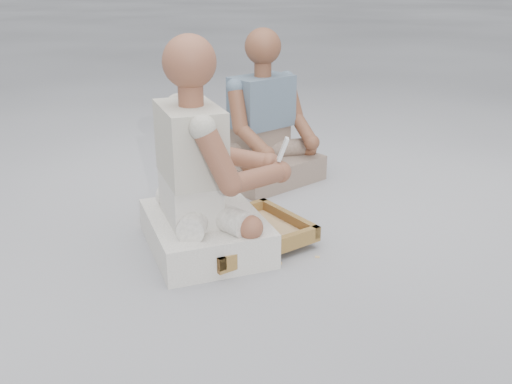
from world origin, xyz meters
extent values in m
plane|color=#A5A5AA|center=(0.00, 0.00, 0.00)|extent=(60.00, 60.00, 0.00)
cube|color=olive|center=(-0.24, 0.47, 0.02)|extent=(0.55, 0.38, 0.04)
cube|color=brown|center=(-0.08, 0.18, 0.04)|extent=(0.66, 0.60, 0.02)
cube|color=brown|center=(-0.16, 0.37, 0.08)|extent=(0.51, 0.23, 0.05)
cube|color=brown|center=(-0.01, 0.00, 0.08)|extent=(0.51, 0.23, 0.05)
cube|color=brown|center=(0.15, 0.28, 0.08)|extent=(0.19, 0.41, 0.05)
cube|color=brown|center=(-0.32, 0.09, 0.08)|extent=(0.19, 0.41, 0.05)
cube|color=tan|center=(-0.08, 0.18, 0.06)|extent=(0.58, 0.52, 0.01)
cube|color=silver|center=(-0.18, 0.15, 0.08)|extent=(0.11, 0.12, 0.00)
cylinder|color=tan|center=(-0.11, 0.23, 0.08)|extent=(0.06, 0.07, 0.02)
cube|color=silver|center=(-0.16, 0.21, 0.06)|extent=(0.15, 0.06, 0.00)
cylinder|color=tan|center=(-0.05, 0.17, 0.06)|extent=(0.07, 0.04, 0.02)
cube|color=silver|center=(-0.11, 0.14, 0.07)|extent=(0.11, 0.12, 0.00)
cylinder|color=tan|center=(-0.04, 0.06, 0.07)|extent=(0.06, 0.07, 0.02)
cube|color=silver|center=(-0.14, 0.21, 0.08)|extent=(0.08, 0.14, 0.00)
cylinder|color=tan|center=(-0.09, 0.11, 0.08)|extent=(0.05, 0.07, 0.02)
cube|color=silver|center=(-0.13, 0.17, 0.08)|extent=(0.06, 0.15, 0.00)
cylinder|color=tan|center=(-0.09, 0.07, 0.08)|extent=(0.04, 0.07, 0.02)
cube|color=silver|center=(-0.15, 0.16, 0.06)|extent=(0.08, 0.14, 0.00)
cylinder|color=tan|center=(-0.11, 0.07, 0.06)|extent=(0.05, 0.07, 0.02)
cube|color=silver|center=(-0.08, 0.13, 0.07)|extent=(0.05, 0.15, 0.00)
cylinder|color=tan|center=(-0.05, 0.02, 0.07)|extent=(0.04, 0.07, 0.02)
cube|color=silver|center=(-0.19, 0.24, 0.06)|extent=(0.15, 0.03, 0.00)
cylinder|color=tan|center=(-0.08, 0.23, 0.06)|extent=(0.07, 0.03, 0.02)
cube|color=tan|center=(-0.10, 0.26, 0.00)|extent=(0.02, 0.02, 0.00)
cube|color=tan|center=(0.09, 0.35, 0.00)|extent=(0.02, 0.02, 0.00)
cube|color=tan|center=(0.03, -0.02, 0.00)|extent=(0.02, 0.02, 0.00)
cube|color=tan|center=(-0.24, 0.01, 0.00)|extent=(0.02, 0.02, 0.00)
cube|color=tan|center=(-0.05, 0.19, 0.00)|extent=(0.02, 0.02, 0.00)
cube|color=tan|center=(0.09, 0.55, 0.00)|extent=(0.02, 0.02, 0.00)
cube|color=tan|center=(-0.03, 0.37, 0.00)|extent=(0.02, 0.02, 0.00)
cube|color=tan|center=(0.05, 0.25, 0.00)|extent=(0.02, 0.02, 0.00)
cube|color=tan|center=(0.20, 0.00, 0.00)|extent=(0.02, 0.02, 0.00)
cube|color=tan|center=(0.00, 0.45, 0.00)|extent=(0.02, 0.02, 0.00)
cube|color=silver|center=(-0.26, 0.21, 0.08)|extent=(0.55, 0.66, 0.16)
cube|color=silver|center=(-0.32, 0.20, 0.25)|extent=(0.25, 0.36, 0.19)
cube|color=beige|center=(-0.31, 0.20, 0.50)|extent=(0.27, 0.40, 0.31)
sphere|color=brown|center=(-0.30, 0.21, 0.84)|extent=(0.22, 0.22, 0.22)
sphere|color=brown|center=(0.07, 0.31, 0.35)|extent=(0.10, 0.10, 0.10)
sphere|color=brown|center=(0.08, 0.19, 0.35)|extent=(0.10, 0.10, 0.10)
cube|color=gray|center=(0.24, 1.02, 0.07)|extent=(0.71, 0.66, 0.15)
cube|color=gray|center=(0.22, 1.07, 0.23)|extent=(0.37, 0.32, 0.18)
cube|color=slate|center=(0.22, 1.06, 0.47)|extent=(0.41, 0.35, 0.29)
sphere|color=brown|center=(0.22, 1.05, 0.78)|extent=(0.21, 0.21, 0.21)
sphere|color=brown|center=(0.49, 0.92, 0.24)|extent=(0.09, 0.09, 0.09)
sphere|color=brown|center=(0.17, 0.76, 0.24)|extent=(0.09, 0.09, 0.09)
cube|color=silver|center=(0.09, 0.19, 0.45)|extent=(0.06, 0.05, 0.11)
cube|color=black|center=(0.09, 0.19, 0.46)|extent=(0.02, 0.04, 0.03)
camera|label=1|loc=(-0.59, -2.10, 1.17)|focal=40.00mm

